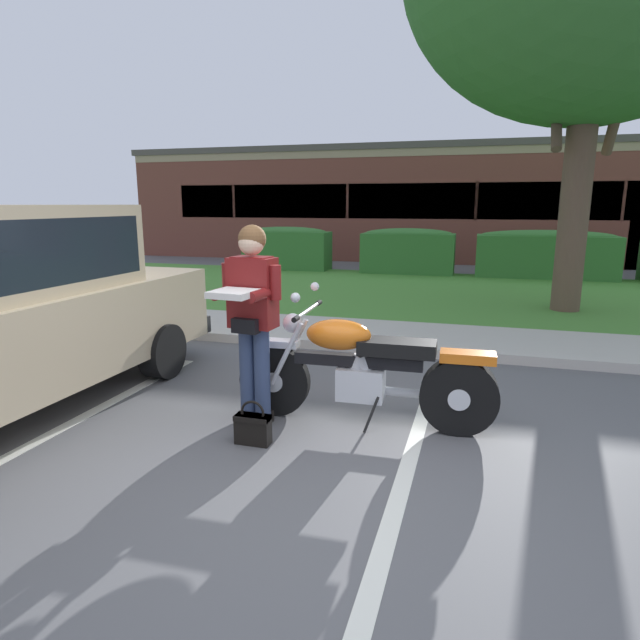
{
  "coord_description": "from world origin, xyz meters",
  "views": [
    {
      "loc": [
        0.94,
        -3.16,
        1.87
      ],
      "look_at": [
        -0.36,
        1.34,
        0.85
      ],
      "focal_mm": 30.08,
      "sensor_mm": 36.0,
      "label": 1
    }
  ],
  "objects_px": {
    "hedge_left": "(287,248)",
    "hedge_center_left": "(408,251)",
    "handbag": "(253,426)",
    "rider_person": "(252,310)",
    "hedge_center_right": "(546,254)",
    "motorcycle": "(374,371)",
    "brick_building": "(477,204)"
  },
  "relations": [
    {
      "from": "hedge_left",
      "to": "hedge_center_left",
      "type": "distance_m",
      "value": 3.41
    },
    {
      "from": "handbag",
      "to": "hedge_left",
      "type": "relative_size",
      "value": 0.15
    },
    {
      "from": "rider_person",
      "to": "brick_building",
      "type": "relative_size",
      "value": 0.07
    },
    {
      "from": "rider_person",
      "to": "hedge_center_right",
      "type": "bearing_deg",
      "value": 71.78
    },
    {
      "from": "rider_person",
      "to": "hedge_left",
      "type": "distance_m",
      "value": 10.92
    },
    {
      "from": "motorcycle",
      "to": "hedge_center_left",
      "type": "xyz_separation_m",
      "value": [
        -0.97,
        10.07,
        0.17
      ]
    },
    {
      "from": "motorcycle",
      "to": "hedge_center_left",
      "type": "height_order",
      "value": "hedge_center_left"
    },
    {
      "from": "motorcycle",
      "to": "hedge_left",
      "type": "distance_m",
      "value": 10.99
    },
    {
      "from": "motorcycle",
      "to": "brick_building",
      "type": "bearing_deg",
      "value": 87.7
    },
    {
      "from": "handbag",
      "to": "hedge_center_left",
      "type": "height_order",
      "value": "hedge_center_left"
    },
    {
      "from": "hedge_center_left",
      "to": "handbag",
      "type": "bearing_deg",
      "value": -89.29
    },
    {
      "from": "hedge_left",
      "to": "hedge_center_left",
      "type": "relative_size",
      "value": 1.0
    },
    {
      "from": "motorcycle",
      "to": "handbag",
      "type": "distance_m",
      "value": 1.12
    },
    {
      "from": "hedge_center_right",
      "to": "hedge_center_left",
      "type": "bearing_deg",
      "value": 180.0
    },
    {
      "from": "motorcycle",
      "to": "hedge_center_right",
      "type": "bearing_deg",
      "value": 76.41
    },
    {
      "from": "handbag",
      "to": "hedge_left",
      "type": "bearing_deg",
      "value": 108.27
    },
    {
      "from": "motorcycle",
      "to": "hedge_center_right",
      "type": "relative_size",
      "value": 0.68
    },
    {
      "from": "brick_building",
      "to": "hedge_center_right",
      "type": "bearing_deg",
      "value": -76.19
    },
    {
      "from": "hedge_left",
      "to": "hedge_center_left",
      "type": "xyz_separation_m",
      "value": [
        3.41,
        0.0,
        0.0
      ]
    },
    {
      "from": "motorcycle",
      "to": "hedge_center_left",
      "type": "relative_size",
      "value": 0.93
    },
    {
      "from": "handbag",
      "to": "rider_person",
      "type": "bearing_deg",
      "value": 111.07
    },
    {
      "from": "hedge_left",
      "to": "brick_building",
      "type": "height_order",
      "value": "brick_building"
    },
    {
      "from": "rider_person",
      "to": "motorcycle",
      "type": "bearing_deg",
      "value": 16.71
    },
    {
      "from": "rider_person",
      "to": "brick_building",
      "type": "xyz_separation_m",
      "value": [
        1.67,
        17.47,
        0.87
      ]
    },
    {
      "from": "motorcycle",
      "to": "rider_person",
      "type": "height_order",
      "value": "rider_person"
    },
    {
      "from": "hedge_left",
      "to": "hedge_center_right",
      "type": "height_order",
      "value": "same"
    },
    {
      "from": "hedge_center_left",
      "to": "hedge_center_right",
      "type": "bearing_deg",
      "value": -0.0
    },
    {
      "from": "hedge_left",
      "to": "handbag",
      "type": "bearing_deg",
      "value": -71.73
    },
    {
      "from": "hedge_center_right",
      "to": "brick_building",
      "type": "xyz_separation_m",
      "value": [
        -1.75,
        7.1,
        1.23
      ]
    },
    {
      "from": "hedge_center_right",
      "to": "hedge_left",
      "type": "bearing_deg",
      "value": 180.0
    },
    {
      "from": "hedge_center_right",
      "to": "brick_building",
      "type": "bearing_deg",
      "value": 103.81
    },
    {
      "from": "rider_person",
      "to": "handbag",
      "type": "distance_m",
      "value": 0.94
    }
  ]
}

